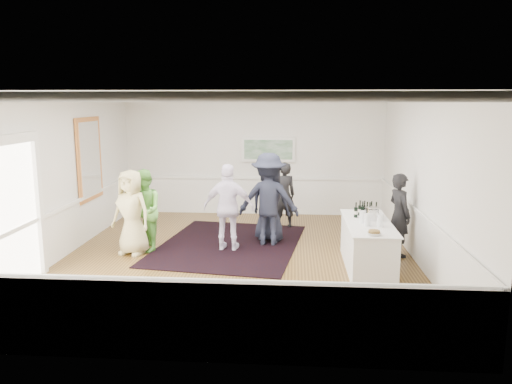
# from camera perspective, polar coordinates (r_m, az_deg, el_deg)

# --- Properties ---
(floor) EXTENTS (8.00, 8.00, 0.00)m
(floor) POSITION_cam_1_polar(r_m,az_deg,el_deg) (9.99, -2.09, -7.57)
(floor) COLOR brown
(floor) RESTS_ON ground
(ceiling) EXTENTS (7.00, 8.00, 0.02)m
(ceiling) POSITION_cam_1_polar(r_m,az_deg,el_deg) (9.50, -2.22, 11.11)
(ceiling) COLOR white
(ceiling) RESTS_ON wall_back
(wall_left) EXTENTS (0.02, 8.00, 3.20)m
(wall_left) POSITION_cam_1_polar(r_m,az_deg,el_deg) (10.59, -21.34, 1.64)
(wall_left) COLOR white
(wall_left) RESTS_ON floor
(wall_right) EXTENTS (0.02, 8.00, 3.20)m
(wall_right) POSITION_cam_1_polar(r_m,az_deg,el_deg) (9.86, 18.50, 1.22)
(wall_right) COLOR white
(wall_right) RESTS_ON floor
(wall_back) EXTENTS (7.00, 0.02, 3.20)m
(wall_back) POSITION_cam_1_polar(r_m,az_deg,el_deg) (13.56, -0.27, 4.15)
(wall_back) COLOR white
(wall_back) RESTS_ON floor
(wall_front) EXTENTS (7.00, 0.02, 3.20)m
(wall_front) POSITION_cam_1_polar(r_m,az_deg,el_deg) (5.74, -6.61, -4.68)
(wall_front) COLOR white
(wall_front) RESTS_ON floor
(wainscoting) EXTENTS (7.00, 8.00, 1.00)m
(wainscoting) POSITION_cam_1_polar(r_m,az_deg,el_deg) (9.85, -2.11, -4.81)
(wainscoting) COLOR white
(wainscoting) RESTS_ON floor
(mirror) EXTENTS (0.05, 1.25, 1.85)m
(mirror) POSITION_cam_1_polar(r_m,az_deg,el_deg) (11.72, -18.48, 3.60)
(mirror) COLOR #E58B43
(mirror) RESTS_ON wall_left
(doorway) EXTENTS (0.10, 1.78, 2.56)m
(doorway) POSITION_cam_1_polar(r_m,az_deg,el_deg) (8.94, -26.13, -1.41)
(doorway) COLOR white
(doorway) RESTS_ON wall_left
(landscape_painting) EXTENTS (1.44, 0.06, 0.66)m
(landscape_painting) POSITION_cam_1_polar(r_m,az_deg,el_deg) (13.46, 1.41, 4.87)
(landscape_painting) COLOR white
(landscape_painting) RESTS_ON wall_back
(area_rug) EXTENTS (3.35, 4.11, 0.02)m
(area_rug) POSITION_cam_1_polar(r_m,az_deg,el_deg) (10.88, -3.06, -6.01)
(area_rug) COLOR black
(area_rug) RESTS_ON floor
(serving_table) EXTENTS (0.83, 2.17, 0.88)m
(serving_table) POSITION_cam_1_polar(r_m,az_deg,el_deg) (9.53, 12.60, -5.93)
(serving_table) COLOR white
(serving_table) RESTS_ON floor
(bartender) EXTENTS (0.60, 0.72, 1.67)m
(bartender) POSITION_cam_1_polar(r_m,az_deg,el_deg) (10.36, 16.06, -2.52)
(bartender) COLOR black
(bartender) RESTS_ON floor
(guest_tan) EXTENTS (0.97, 0.78, 1.73)m
(guest_tan) POSITION_cam_1_polar(r_m,az_deg,el_deg) (10.35, -14.05, -2.27)
(guest_tan) COLOR #CCBD7F
(guest_tan) RESTS_ON floor
(guest_green) EXTENTS (1.00, 1.05, 1.71)m
(guest_green) POSITION_cam_1_polar(r_m,az_deg,el_deg) (10.51, -12.69, -2.10)
(guest_green) COLOR #6EC54E
(guest_green) RESTS_ON floor
(guest_lilac) EXTENTS (1.10, 0.53, 1.81)m
(guest_lilac) POSITION_cam_1_polar(r_m,az_deg,el_deg) (10.31, -3.14, -1.78)
(guest_lilac) COLOR white
(guest_lilac) RESTS_ON floor
(guest_dark_a) EXTENTS (1.31, 0.78, 1.99)m
(guest_dark_a) POSITION_cam_1_polar(r_m,az_deg,el_deg) (10.69, 1.45, -0.84)
(guest_dark_a) COLOR black
(guest_dark_a) RESTS_ON floor
(guest_dark_b) EXTENTS (0.68, 0.56, 1.62)m
(guest_dark_b) POSITION_cam_1_polar(r_m,az_deg,el_deg) (12.15, 3.19, -0.38)
(guest_dark_b) COLOR black
(guest_dark_b) RESTS_ON floor
(guest_navy) EXTENTS (1.03, 0.87, 1.80)m
(guest_navy) POSITION_cam_1_polar(r_m,az_deg,el_deg) (11.00, 1.63, -1.04)
(guest_navy) COLOR black
(guest_navy) RESTS_ON floor
(wine_bottles) EXTENTS (0.47, 0.26, 0.31)m
(wine_bottles) POSITION_cam_1_polar(r_m,az_deg,el_deg) (9.83, 12.45, -1.87)
(wine_bottles) COLOR black
(wine_bottles) RESTS_ON serving_table
(juice_pitchers) EXTENTS (0.39, 0.36, 0.24)m
(juice_pitchers) POSITION_cam_1_polar(r_m,az_deg,el_deg) (9.18, 12.89, -2.98)
(juice_pitchers) COLOR #73A43A
(juice_pitchers) RESTS_ON serving_table
(ice_bucket) EXTENTS (0.26, 0.26, 0.24)m
(ice_bucket) POSITION_cam_1_polar(r_m,az_deg,el_deg) (9.58, 13.10, -2.47)
(ice_bucket) COLOR silver
(ice_bucket) RESTS_ON serving_table
(nut_bowl) EXTENTS (0.24, 0.24, 0.08)m
(nut_bowl) POSITION_cam_1_polar(r_m,az_deg,el_deg) (8.55, 13.35, -4.56)
(nut_bowl) COLOR white
(nut_bowl) RESTS_ON serving_table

